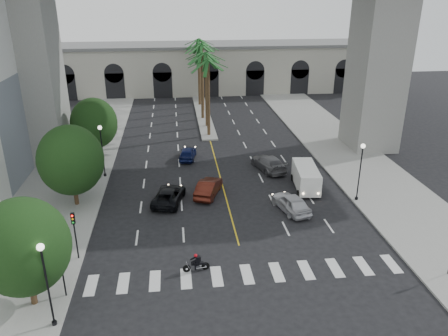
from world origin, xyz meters
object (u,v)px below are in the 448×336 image
Objects in this scene: car_b at (208,187)px; car_d at (269,163)px; traffic_signal_far at (74,228)px; pedestrian_b at (57,223)px; car_c at (169,195)px; car_a at (291,203)px; lamp_post_right at (360,167)px; car_e at (188,153)px; lamp_post_left_far at (102,147)px; pedestrian_a at (41,249)px; lamp_post_left_near at (46,278)px; traffic_signal_near at (61,262)px; motorcycle_rider at (197,263)px; cargo_van at (306,177)px.

car_d reaches higher than car_b.
pedestrian_b is (-2.22, 3.75, -1.53)m from traffic_signal_far.
car_a is at bearing 178.74° from car_c.
car_e is at bearing 139.95° from lamp_post_right.
lamp_post_left_far is at bearing -14.36° from car_d.
lamp_post_right is 16.74m from car_c.
traffic_signal_far reaches higher than pedestrian_a.
pedestrian_a reaches higher than car_a.
car_e is at bearing 26.12° from lamp_post_left_far.
lamp_post_left_near reaches higher than car_a.
car_c is at bearing 36.58° from car_b.
traffic_signal_near is at bearing 87.71° from lamp_post_left_near.
car_a is at bearing 35.45° from motorcycle_rider.
car_c is 0.94× the size of car_d.
car_e is (2.05, 10.45, 0.00)m from car_c.
pedestrian_a reaches higher than car_e.
car_c is (6.23, 12.16, -1.83)m from traffic_signal_near.
car_c is at bearing -30.10° from car_a.
pedestrian_b is at bearing 15.51° from car_d.
car_d reaches higher than car_c.
car_b is (9.80, 13.24, -1.76)m from traffic_signal_near.
traffic_signal_near is 1.00× the size of traffic_signal_far.
car_a is 2.68× the size of pedestrian_b.
pedestrian_b reaches higher than car_a.
traffic_signal_far is at bearing 10.04° from pedestrian_a.
traffic_signal_near is 19.02m from car_a.
car_c is at bearing 88.47° from car_e.
traffic_signal_near is 23.30m from cargo_van.
car_a is 0.86× the size of car_d.
car_b is 3.73m from car_c.
cargo_van is (2.48, 4.14, 0.45)m from car_a.
car_a is (16.45, 5.37, -1.75)m from traffic_signal_far.
car_c is at bearing 17.35° from car_d.
motorcycle_rider is at bearing -2.19° from pedestrian_a.
car_c is at bearing -167.70° from cargo_van.
car_a is at bearing 169.61° from car_b.
traffic_signal_near is (0.10, 2.50, -0.71)m from lamp_post_left_near.
car_b is 0.86× the size of cargo_van.
pedestrian_a is at bearing 1.15° from car_a.
lamp_post_left_near reaches higher than car_c.
car_d is (16.60, 21.02, -2.47)m from lamp_post_left_near.
car_a is 4.85m from cargo_van.
car_a is at bearing -169.77° from lamp_post_right.
cargo_van is (12.70, 1.35, 0.53)m from car_c.
pedestrian_a is 1.07× the size of pedestrian_b.
traffic_signal_near is 0.82× the size of car_a.
motorcycle_rider is at bearing 101.13° from car_b.
traffic_signal_near is at bearing -90.00° from traffic_signal_far.
lamp_post_left_near reaches higher than cargo_van.
traffic_signal_far is at bearing 3.25° from car_a.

